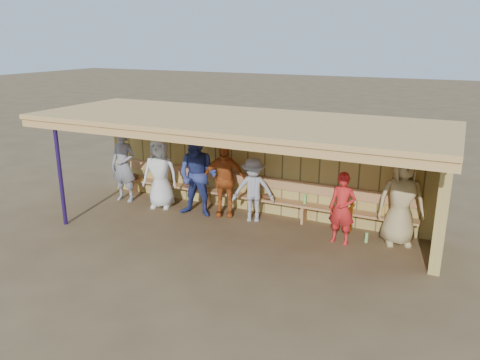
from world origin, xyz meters
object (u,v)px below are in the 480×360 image
Objects in this scene: player_c at (198,175)px; player_g at (342,208)px; player_a at (124,165)px; player_d at (224,180)px; bench at (254,192)px; player_b at (160,173)px; player_e at (253,190)px; player_h at (401,200)px.

player_c is 1.32× the size of player_g.
player_g is (5.74, -0.20, -0.19)m from player_a.
player_d is 0.23× the size of bench.
player_d is 0.81m from bench.
player_b is 2.48m from player_e.
player_e is 3.23m from player_h.
player_h reaches higher than player_a.
player_b is 2.39m from bench.
player_a is 1.07× the size of player_d.
player_a is 3.49m from bench.
player_e reaches higher than bench.
player_g is at bearing -176.19° from player_h.
player_a is 1.26× the size of player_e.
player_h is 3.45m from bench.
player_a reaches higher than bench.
player_c is at bearing -173.85° from player_d.
player_h is (1.08, 0.48, 0.20)m from player_g.
player_c is at bearing -178.66° from player_g.
player_g is at bearing -18.80° from player_b.
player_a is 2.83m from player_d.
player_e is 0.79× the size of player_h.
player_g is 1.20m from player_h.
player_g is (4.61, -0.20, -0.13)m from player_b.
player_h is at bearing -5.30° from bench.
player_e is at bearing -67.31° from bench.
player_d is 2.95m from player_g.
player_b is 1.15m from player_c.
player_h reaches higher than bench.
player_e is (1.33, 0.25, -0.25)m from player_c.
player_d reaches higher than player_e.
player_h reaches higher than player_d.
player_c is at bearing 164.52° from player_h.
player_c reaches higher than player_a.
player_h is (4.55, 0.39, -0.05)m from player_c.
player_d is at bearing -143.83° from bench.
player_a is 3.61m from player_e.
player_e is 0.54m from bench.
bench is at bearing 92.71° from player_e.
player_a is 5.75m from player_g.
player_h is at bearing 27.09° from player_g.
bench is (-2.33, 0.80, -0.23)m from player_g.
player_g is (3.47, -0.10, -0.24)m from player_c.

